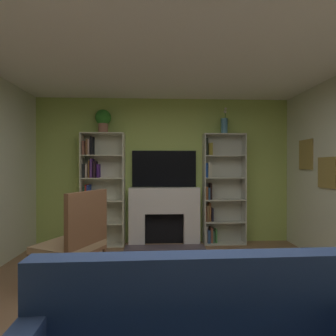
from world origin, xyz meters
TOP-DOWN VIEW (x-y plane):
  - ground_plane at (0.00, 0.00)m, footprint 6.35×6.35m
  - wall_back_accent at (0.00, 2.67)m, footprint 4.74×0.06m
  - ceiling at (0.00, 0.00)m, footprint 4.74×5.41m
  - fireplace at (0.00, 2.51)m, footprint 1.36×0.56m
  - tv at (0.00, 2.61)m, footprint 1.16×0.06m
  - bookshelf_left at (-1.17, 2.53)m, footprint 0.75×0.31m
  - bookshelf_right at (1.00, 2.55)m, footprint 0.75×0.27m
  - potted_plant at (-1.08, 2.49)m, footprint 0.28×0.28m
  - vase_with_flowers at (1.08, 2.49)m, footprint 0.12×0.12m
  - armchair at (-1.11, 0.89)m, footprint 0.83×0.87m
  - coffee_table at (0.08, -0.37)m, footprint 0.87×0.47m

SIDE VIEW (x-z plane):
  - ground_plane at x=0.00m, z-range 0.00..0.00m
  - coffee_table at x=0.08m, z-range 0.16..0.62m
  - armchair at x=-1.11m, z-range -0.02..1.09m
  - fireplace at x=0.00m, z-range 0.04..1.05m
  - bookshelf_right at x=1.00m, z-range -0.04..1.95m
  - bookshelf_left at x=-1.17m, z-range -0.01..1.97m
  - wall_back_accent at x=0.00m, z-range 0.00..2.64m
  - tv at x=0.00m, z-range 1.03..1.68m
  - vase_with_flowers at x=1.08m, z-range 1.90..2.38m
  - potted_plant at x=-1.08m, z-range 2.02..2.43m
  - ceiling at x=0.00m, z-range 2.64..2.70m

